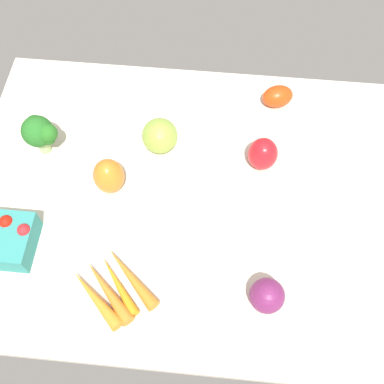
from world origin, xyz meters
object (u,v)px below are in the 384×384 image
at_px(berry_basket, 5,239).
at_px(broccoli_head, 39,132).
at_px(roma_tomato, 278,96).
at_px(heirloom_tomato_green, 160,136).
at_px(carrot_bunch, 113,288).
at_px(bell_pepper_red, 263,154).
at_px(red_onion_center, 267,296).
at_px(bell_pepper_orange, 109,176).

distance_m(berry_basket, broccoli_head, 0.26).
distance_m(broccoli_head, roma_tomato, 0.58).
bearing_deg(heirloom_tomato_green, carrot_bunch, 82.00).
bearing_deg(roma_tomato, bell_pepper_red, 62.05).
xyz_separation_m(bell_pepper_red, heirloom_tomato_green, (0.24, -0.03, -0.00)).
xyz_separation_m(carrot_bunch, heirloom_tomato_green, (-0.05, -0.36, 0.03)).
distance_m(roma_tomato, red_onion_center, 0.52).
relative_size(carrot_bunch, red_onion_center, 2.75).
bearing_deg(heirloom_tomato_green, broccoli_head, 7.29).
distance_m(carrot_bunch, roma_tomato, 0.62).
height_order(berry_basket, bell_pepper_orange, bell_pepper_orange).
xyz_separation_m(carrot_bunch, broccoli_head, (0.22, -0.33, 0.06)).
relative_size(bell_pepper_red, berry_basket, 0.73).
relative_size(berry_basket, heirloom_tomato_green, 1.37).
distance_m(bell_pepper_orange, roma_tomato, 0.47).
xyz_separation_m(broccoli_head, roma_tomato, (-0.55, -0.19, -0.04)).
height_order(carrot_bunch, red_onion_center, red_onion_center).
height_order(carrot_bunch, bell_pepper_orange, bell_pepper_orange).
distance_m(bell_pepper_red, bell_pepper_orange, 0.35).
bearing_deg(berry_basket, broccoli_head, -94.61).
bearing_deg(heirloom_tomato_green, roma_tomato, -150.22).
height_order(bell_pepper_red, bell_pepper_orange, bell_pepper_orange).
bearing_deg(carrot_bunch, bell_pepper_orange, -79.06).
bearing_deg(bell_pepper_orange, bell_pepper_red, -164.38).
bearing_deg(bell_pepper_orange, heirloom_tomato_green, -128.62).
xyz_separation_m(bell_pepper_red, berry_basket, (0.53, 0.26, -0.01)).
distance_m(carrot_bunch, red_onion_center, 0.31).
distance_m(carrot_bunch, bell_pepper_orange, 0.25).
bearing_deg(carrot_bunch, red_onion_center, -178.50).
bearing_deg(bell_pepper_orange, roma_tomato, -143.14).
xyz_separation_m(heirloom_tomato_green, red_onion_center, (-0.26, 0.36, -0.01)).
relative_size(berry_basket, red_onion_center, 1.63).
xyz_separation_m(bell_pepper_red, bell_pepper_orange, (0.34, 0.10, 0.01)).
relative_size(bell_pepper_red, red_onion_center, 1.19).
height_order(bell_pepper_red, roma_tomato, bell_pepper_red).
xyz_separation_m(carrot_bunch, roma_tomato, (-0.33, -0.52, 0.01)).
bearing_deg(bell_pepper_orange, carrot_bunch, 100.94).
height_order(berry_basket, red_onion_center, red_onion_center).
relative_size(carrot_bunch, bell_pepper_red, 2.30).
xyz_separation_m(broccoli_head, bell_pepper_orange, (-0.17, 0.09, -0.02)).
relative_size(bell_pepper_red, heirloom_tomato_green, 1.00).
bearing_deg(red_onion_center, broccoli_head, -31.25).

